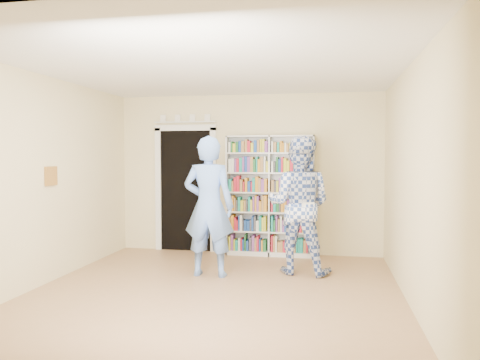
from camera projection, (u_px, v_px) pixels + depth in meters
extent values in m
plane|color=#9E754C|center=(213.00, 295.00, 5.60)|extent=(5.00, 5.00, 0.00)
plane|color=white|center=(212.00, 67.00, 5.46)|extent=(5.00, 5.00, 0.00)
plane|color=beige|center=(248.00, 174.00, 7.98)|extent=(4.50, 0.00, 4.50)
plane|color=beige|center=(41.00, 181.00, 5.94)|extent=(0.00, 5.00, 5.00)
plane|color=beige|center=(412.00, 185.00, 5.11)|extent=(0.00, 5.00, 5.00)
cube|color=white|center=(270.00, 196.00, 7.77)|extent=(1.45, 0.27, 2.00)
cube|color=white|center=(270.00, 196.00, 7.77)|extent=(0.02, 0.27, 2.00)
cube|color=black|center=(186.00, 191.00, 8.19)|extent=(0.90, 0.03, 2.10)
cube|color=silver|center=(158.00, 190.00, 8.26)|extent=(0.10, 0.06, 2.20)
cube|color=silver|center=(213.00, 191.00, 8.08)|extent=(0.10, 0.06, 2.20)
cube|color=silver|center=(185.00, 128.00, 8.11)|extent=(1.10, 0.06, 0.10)
cube|color=silver|center=(185.00, 122.00, 8.10)|extent=(1.10, 0.08, 0.02)
cube|color=brown|center=(51.00, 176.00, 6.13)|extent=(0.03, 0.25, 0.25)
imported|color=#6691E4|center=(209.00, 206.00, 6.44)|extent=(0.71, 0.47, 1.93)
imported|color=#304B95|center=(299.00, 205.00, 6.61)|extent=(1.05, 0.88, 1.94)
cube|color=white|center=(308.00, 212.00, 6.32)|extent=(0.17, 0.10, 0.27)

